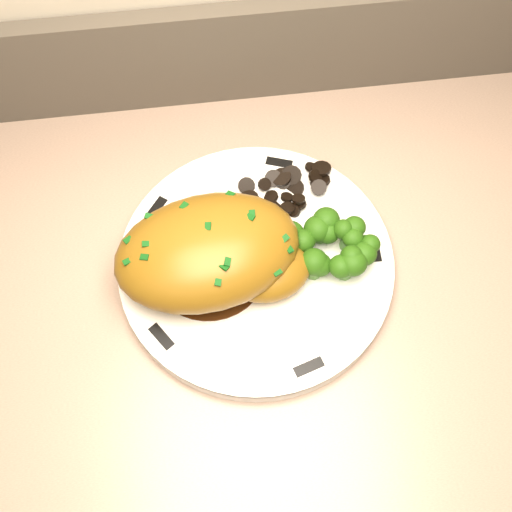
{
  "coord_description": "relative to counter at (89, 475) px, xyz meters",
  "views": [
    {
      "loc": [
        0.39,
        1.5,
        1.53
      ],
      "look_at": [
        0.43,
        1.77,
        0.99
      ],
      "focal_mm": 45.0,
      "sensor_mm": 36.0,
      "label": 1
    }
  ],
  "objects": [
    {
      "name": "chicken_breast",
      "position": [
        0.24,
        0.09,
        0.53
      ],
      "size": [
        0.19,
        0.14,
        0.07
      ],
      "rotation": [
        0.0,
        0.0,
        0.14
      ],
      "color": "#8E6018",
      "rests_on": "plate"
    },
    {
      "name": "rim_accent_3",
      "position": [
        0.31,
        -0.01,
        0.5
      ],
      "size": [
        0.03,
        0.02,
        0.0
      ],
      "primitive_type": "cube",
      "rotation": [
        0.0,
        0.0,
        6.58
      ],
      "color": "black",
      "rests_on": "plate"
    },
    {
      "name": "rim_accent_0",
      "position": [
        0.31,
        0.2,
        0.5
      ],
      "size": [
        0.03,
        0.02,
        0.0
      ],
      "primitive_type": "cube",
      "rotation": [
        0.0,
        0.0,
        2.81
      ],
      "color": "black",
      "rests_on": "plate"
    },
    {
      "name": "rim_accent_2",
      "position": [
        0.18,
        0.03,
        0.5
      ],
      "size": [
        0.02,
        0.03,
        0.0
      ],
      "primitive_type": "cube",
      "rotation": [
        0.0,
        0.0,
        5.32
      ],
      "color": "black",
      "rests_on": "plate"
    },
    {
      "name": "rim_accent_1",
      "position": [
        0.18,
        0.17,
        0.5
      ],
      "size": [
        0.02,
        0.03,
        0.0
      ],
      "primitive_type": "cube",
      "rotation": [
        0.0,
        0.0,
        4.06
      ],
      "color": "black",
      "rests_on": "plate"
    },
    {
      "name": "broccoli_florets",
      "position": [
        0.35,
        0.09,
        0.52
      ],
      "size": [
        0.08,
        0.06,
        0.04
      ],
      "rotation": [
        0.0,
        0.0,
        -0.09
      ],
      "color": "#51893A",
      "rests_on": "plate"
    },
    {
      "name": "rim_accent_4",
      "position": [
        0.39,
        0.09,
        0.5
      ],
      "size": [
        0.01,
        0.03,
        0.0
      ],
      "primitive_type": "cube",
      "rotation": [
        0.0,
        0.0,
        7.83
      ],
      "color": "black",
      "rests_on": "plate"
    },
    {
      "name": "plate",
      "position": [
        0.27,
        0.1,
        0.49
      ],
      "size": [
        0.31,
        0.31,
        0.02
      ],
      "primitive_type": "cylinder",
      "rotation": [
        0.0,
        0.0,
        0.19
      ],
      "color": "white",
      "rests_on": "counter"
    },
    {
      "name": "counter",
      "position": [
        0.0,
        0.0,
        0.0
      ],
      "size": [
        2.23,
        0.74,
        1.08
      ],
      "color": "#4E3D23",
      "rests_on": "ground"
    },
    {
      "name": "gravy_pool",
      "position": [
        0.23,
        0.09,
        0.5
      ],
      "size": [
        0.11,
        0.11,
        0.0
      ],
      "primitive_type": "cylinder",
      "color": "#361909",
      "rests_on": "plate"
    },
    {
      "name": "mushroom_pile",
      "position": [
        0.31,
        0.16,
        0.5
      ],
      "size": [
        0.08,
        0.06,
        0.02
      ],
      "color": "black",
      "rests_on": "plate"
    }
  ]
}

